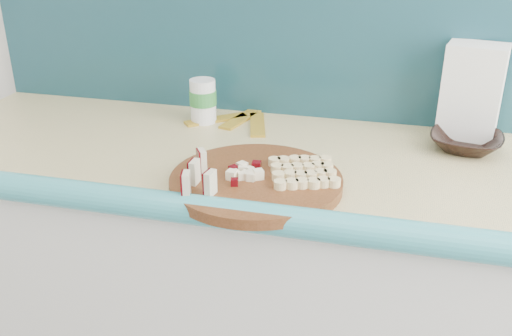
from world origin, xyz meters
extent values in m
cube|color=silver|center=(0.10, 1.50, 0.44)|extent=(2.20, 0.60, 0.88)
cube|color=#E1CB84|center=(0.10, 1.50, 0.90)|extent=(2.20, 0.60, 0.03)
cube|color=teal|center=(0.10, 1.20, 0.90)|extent=(2.20, 0.06, 0.03)
cube|color=teal|center=(0.10, 1.79, 1.16)|extent=(2.20, 0.02, 0.50)
cylinder|color=#40230D|center=(-0.11, 1.32, 0.92)|extent=(0.45, 0.45, 0.02)
cube|color=beige|center=(-0.22, 1.21, 0.96)|extent=(0.02, 0.03, 0.05)
cube|color=#450409|center=(-0.23, 1.21, 0.96)|extent=(0.01, 0.03, 0.05)
cube|color=beige|center=(-0.23, 1.27, 0.96)|extent=(0.02, 0.03, 0.05)
cube|color=#450409|center=(-0.23, 1.26, 0.96)|extent=(0.01, 0.03, 0.05)
cube|color=beige|center=(-0.23, 1.32, 0.96)|extent=(0.02, 0.03, 0.05)
cube|color=#450409|center=(-0.24, 1.32, 0.96)|extent=(0.01, 0.03, 0.05)
cube|color=beige|center=(-0.18, 1.23, 0.96)|extent=(0.02, 0.03, 0.05)
cube|color=#450409|center=(-0.19, 1.22, 0.96)|extent=(0.01, 0.03, 0.05)
cube|color=#F8ECC6|center=(-0.13, 1.32, 0.94)|extent=(0.02, 0.02, 0.02)
cube|color=#F8ECC6|center=(-0.12, 1.33, 0.94)|extent=(0.02, 0.02, 0.02)
cube|color=#450409|center=(-0.13, 1.34, 0.94)|extent=(0.02, 0.02, 0.02)
cube|color=#F8ECC6|center=(-0.14, 1.33, 0.94)|extent=(0.02, 0.02, 0.02)
cube|color=#F8ECC6|center=(-0.14, 1.33, 0.94)|extent=(0.02, 0.02, 0.02)
cube|color=#F8ECC6|center=(-0.15, 1.33, 0.94)|extent=(0.02, 0.02, 0.02)
cube|color=#F8ECC6|center=(-0.15, 1.32, 0.94)|extent=(0.02, 0.02, 0.02)
cube|color=#F8ECC6|center=(-0.15, 1.32, 0.94)|extent=(0.02, 0.02, 0.02)
cube|color=#450409|center=(-0.16, 1.30, 0.94)|extent=(0.02, 0.02, 0.02)
cube|color=#F8ECC6|center=(-0.14, 1.31, 0.94)|extent=(0.02, 0.02, 0.02)
cube|color=#F8ECC6|center=(-0.14, 1.30, 0.94)|extent=(0.02, 0.02, 0.02)
cube|color=#F8ECC6|center=(-0.13, 1.31, 0.94)|extent=(0.02, 0.02, 0.02)
cube|color=#F8ECC6|center=(-0.13, 1.31, 0.94)|extent=(0.02, 0.02, 0.02)
cube|color=#F8ECC6|center=(-0.12, 1.31, 0.94)|extent=(0.02, 0.02, 0.02)
cube|color=#450409|center=(-0.13, 1.32, 0.94)|extent=(0.02, 0.02, 0.02)
cylinder|color=beige|center=(-0.05, 1.29, 0.94)|extent=(0.03, 0.03, 0.02)
cylinder|color=beige|center=(-0.03, 1.30, 0.94)|extent=(0.03, 0.03, 0.02)
cylinder|color=beige|center=(-0.01, 1.30, 0.94)|extent=(0.03, 0.03, 0.02)
cylinder|color=beige|center=(0.01, 1.31, 0.94)|extent=(0.03, 0.03, 0.02)
cylinder|color=beige|center=(0.03, 1.32, 0.94)|extent=(0.03, 0.03, 0.02)
cylinder|color=beige|center=(0.05, 1.32, 0.94)|extent=(0.03, 0.03, 0.02)
cylinder|color=beige|center=(-0.07, 1.32, 0.94)|extent=(0.03, 0.03, 0.02)
cylinder|color=beige|center=(-0.05, 1.33, 0.94)|extent=(0.03, 0.03, 0.02)
cylinder|color=beige|center=(-0.03, 1.34, 0.94)|extent=(0.03, 0.03, 0.02)
cylinder|color=beige|center=(-0.01, 1.34, 0.94)|extent=(0.03, 0.03, 0.02)
cylinder|color=beige|center=(0.01, 1.35, 0.94)|extent=(0.03, 0.03, 0.02)
cylinder|color=beige|center=(0.03, 1.36, 0.94)|extent=(0.03, 0.03, 0.02)
cylinder|color=beige|center=(-0.08, 1.36, 0.94)|extent=(0.03, 0.03, 0.02)
cylinder|color=beige|center=(-0.06, 1.36, 0.94)|extent=(0.03, 0.03, 0.02)
cylinder|color=beige|center=(-0.04, 1.37, 0.94)|extent=(0.03, 0.03, 0.02)
cylinder|color=beige|center=(-0.02, 1.38, 0.94)|extent=(0.03, 0.03, 0.02)
cylinder|color=beige|center=(0.00, 1.38, 0.94)|extent=(0.03, 0.03, 0.02)
cylinder|color=beige|center=(0.02, 1.39, 0.94)|extent=(0.03, 0.03, 0.02)
cylinder|color=beige|center=(-0.09, 1.39, 0.94)|extent=(0.03, 0.03, 0.02)
cylinder|color=beige|center=(-0.07, 1.40, 0.94)|extent=(0.03, 0.03, 0.02)
cylinder|color=beige|center=(-0.05, 1.40, 0.94)|extent=(0.03, 0.03, 0.02)
cylinder|color=beige|center=(-0.03, 1.41, 0.94)|extent=(0.03, 0.03, 0.02)
cylinder|color=beige|center=(-0.01, 1.42, 0.94)|extent=(0.03, 0.03, 0.02)
cylinder|color=beige|center=(0.01, 1.43, 0.94)|extent=(0.03, 0.03, 0.02)
imported|color=black|center=(0.32, 1.63, 0.93)|extent=(0.19, 0.19, 0.04)
cube|color=white|center=(0.33, 1.72, 1.03)|extent=(0.15, 0.12, 0.23)
cylinder|color=white|center=(-0.35, 1.67, 0.97)|extent=(0.07, 0.07, 0.12)
cylinder|color=#308439|center=(-0.35, 1.67, 0.98)|extent=(0.07, 0.07, 0.04)
cube|color=gold|center=(-0.32, 1.68, 0.91)|extent=(0.16, 0.14, 0.01)
cube|color=gold|center=(-0.25, 1.70, 0.91)|extent=(0.08, 0.18, 0.01)
cube|color=gold|center=(-0.20, 1.67, 0.91)|extent=(0.08, 0.18, 0.01)
camera|label=1|loc=(0.14, 0.30, 1.44)|focal=40.00mm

